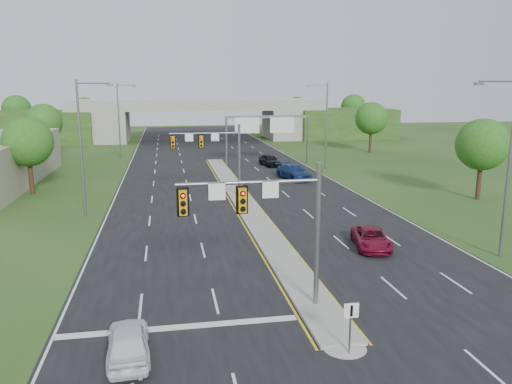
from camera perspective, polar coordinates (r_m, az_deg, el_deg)
The scene contains 26 objects.
ground at distance 24.80m, azimuth 6.82°, elevation -12.87°, with size 240.00×240.00×0.00m, color #244418.
road at distance 57.83m, azimuth -3.35°, elevation 1.52°, with size 24.00×160.00×0.02m, color black.
median at distance 46.16m, azimuth -1.54°, elevation -0.99°, with size 2.00×54.00×0.16m, color gray.
median_nose at distance 21.38m, azimuth 10.10°, elevation -16.95°, with size 2.00×2.00×0.16m, color gray.
lane_markings at distance 51.82m, azimuth -3.19°, elevation 0.33°, with size 23.72×160.00×0.01m.
signal_mast_near at distance 22.60m, azimuth 1.67°, elevation -2.53°, with size 6.62×0.60×7.00m.
signal_mast_far at distance 46.98m, azimuth -4.67°, elevation 4.93°, with size 6.62×0.60×7.00m.
keep_right_sign at distance 20.30m, azimuth 10.77°, elevation -14.12°, with size 0.60×0.13×2.20m.
sign_gantry at distance 67.96m, azimuth 1.21°, elevation 7.52°, with size 11.58×0.44×6.67m.
overpass at distance 101.95m, azimuth -6.49°, elevation 7.93°, with size 80.00×14.00×8.10m.
lightpole_l_mid at distance 42.21m, azimuth -19.15°, elevation 5.43°, with size 2.85×0.25×11.00m.
lightpole_l_far at distance 76.88m, azimuth -15.27°, elevation 8.26°, with size 2.85×0.25×11.00m.
lightpole_r_near at distance 33.53m, azimuth 26.74°, elevation 3.32°, with size 2.85×0.25×11.00m.
lightpole_r_far at distance 64.84m, azimuth 7.89°, elevation 7.97°, with size 2.85×0.25×11.00m.
tree_l_near at distance 53.40m, azimuth -24.63°, elevation 5.22°, with size 4.80×4.80×7.60m.
tree_l_mid at distance 78.55m, azimuth -23.10°, elevation 7.36°, with size 5.20×5.20×8.12m.
tree_r_near at distance 50.78m, azimuth 24.46°, elevation 4.94°, with size 4.80×4.80×7.60m.
tree_r_mid at distance 83.38m, azimuth 13.05°, elevation 8.20°, with size 5.20×5.20×8.12m.
tree_back_a at distance 119.71m, azimuth -25.68°, elevation 8.52°, with size 6.00×6.00×8.85m.
tree_back_b at distance 116.86m, azimuth -18.96°, elevation 8.82°, with size 5.60×5.60×8.32m.
tree_back_c at distance 119.63m, azimuth 4.71°, elevation 9.47°, with size 5.60×5.60×8.32m.
tree_back_d at distance 123.97m, azimuth 11.07°, elevation 9.52°, with size 6.00×6.00×8.85m.
car_white at distance 20.74m, azimuth -14.39°, elevation -16.20°, with size 1.63×4.05×1.38m, color white.
car_far_a at distance 33.65m, azimuth 13.04°, elevation -5.19°, with size 2.12×4.60×1.28m, color maroon.
car_far_b at distance 57.46m, azimuth 4.33°, elevation 2.28°, with size 2.28×5.62×1.63m, color navy.
car_far_c at distance 67.27m, azimuth 1.58°, elevation 3.66°, with size 1.82×4.52×1.54m, color black.
Camera 1 is at (-6.82, -21.49, 10.32)m, focal length 35.00 mm.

